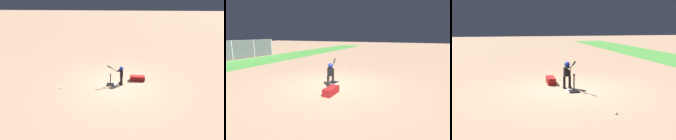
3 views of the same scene
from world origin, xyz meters
TOP-DOWN VIEW (x-y plane):
  - ground_plane at (0.00, 0.00)m, footprint 90.00×90.00m
  - home_plate at (0.25, 0.12)m, footprint 0.44×0.44m
  - batting_tee at (0.40, 0.14)m, footprint 0.41×0.37m
  - batter_child at (-0.15, 0.02)m, footprint 0.88×0.34m
  - baseball at (3.00, 0.69)m, footprint 0.07×0.07m
  - equipment_bag at (-1.11, -0.48)m, footprint 0.84×0.33m

SIDE VIEW (x-z plane):
  - ground_plane at x=0.00m, z-range 0.00..0.00m
  - home_plate at x=0.25m, z-range 0.00..0.02m
  - baseball at x=3.00m, z-range 0.00..0.07m
  - batting_tee at x=0.40m, z-range -0.24..0.43m
  - equipment_bag at x=-1.11m, z-range 0.00..0.28m
  - batter_child at x=-0.15m, z-range 0.08..1.25m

